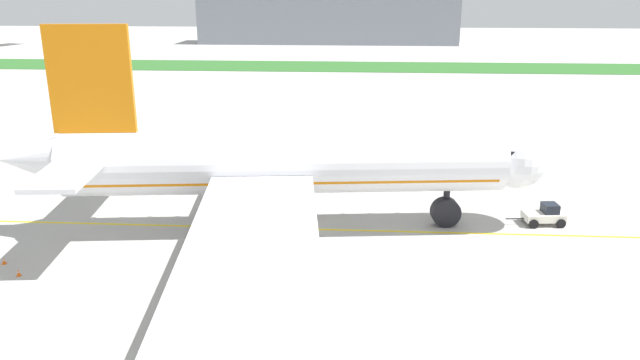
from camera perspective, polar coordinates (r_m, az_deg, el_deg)
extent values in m
plane|color=#ADAAA5|center=(58.37, -2.03, -4.79)|extent=(600.00, 600.00, 0.00)
cube|color=yellow|center=(58.89, -1.98, -4.58)|extent=(280.00, 0.36, 0.01)
cube|color=#2D6628|center=(179.44, 2.04, 10.54)|extent=(320.00, 24.00, 0.10)
cylinder|color=white|center=(56.91, -3.26, 1.73)|extent=(40.97, 10.42, 5.95)
cube|color=orange|center=(57.20, -3.24, 0.73)|extent=(39.30, 9.77, 0.71)
sphere|color=white|center=(60.69, 17.92, 1.90)|extent=(5.65, 5.65, 5.65)
cone|color=white|center=(61.56, -25.17, 1.71)|extent=(7.07, 5.75, 5.06)
cube|color=orange|center=(58.09, -20.65, 8.78)|extent=(7.32, 1.40, 9.52)
cube|color=white|center=(65.16, -19.14, 3.64)|extent=(5.49, 9.96, 0.42)
cube|color=white|center=(54.25, -22.54, 0.56)|extent=(5.49, 9.96, 0.42)
cube|color=white|center=(77.74, -4.59, 5.48)|extent=(12.93, 37.27, 0.48)
cube|color=white|center=(37.38, -6.71, -8.39)|extent=(12.93, 37.27, 0.48)
cylinder|color=#B7BABF|center=(70.14, -3.78, 2.64)|extent=(5.98, 3.88, 3.27)
cylinder|color=black|center=(70.13, -1.47, 2.68)|extent=(0.87, 3.47, 3.44)
cylinder|color=#B7BABF|center=(45.51, -4.40, -5.87)|extent=(5.98, 3.88, 3.27)
cylinder|color=black|center=(45.50, -0.82, -5.83)|extent=(0.87, 3.47, 3.44)
cylinder|color=black|center=(59.97, 11.71, -1.91)|extent=(0.62, 0.62, 2.31)
cylinder|color=black|center=(60.36, 11.64, -2.94)|extent=(2.95, 1.58, 2.83)
cylinder|color=black|center=(61.25, -6.20, -1.22)|extent=(0.62, 0.62, 2.31)
cylinder|color=black|center=(61.63, -6.16, -2.24)|extent=(2.95, 1.58, 2.83)
cylinder|color=black|center=(55.39, -6.58, -3.31)|extent=(0.62, 0.62, 2.31)
cylinder|color=black|center=(55.81, -6.54, -4.42)|extent=(2.95, 1.58, 2.83)
cube|color=black|center=(60.19, 17.19, 2.58)|extent=(2.57, 4.67, 1.07)
sphere|color=black|center=(61.74, -17.71, 2.70)|extent=(0.42, 0.42, 0.42)
sphere|color=black|center=(61.07, -15.17, 2.77)|extent=(0.42, 0.42, 0.42)
sphere|color=black|center=(60.51, -12.58, 2.83)|extent=(0.42, 0.42, 0.42)
sphere|color=black|center=(60.08, -9.94, 2.88)|extent=(0.42, 0.42, 0.42)
sphere|color=black|center=(59.78, -7.28, 2.93)|extent=(0.42, 0.42, 0.42)
sphere|color=black|center=(59.61, -4.59, 2.98)|extent=(0.42, 0.42, 0.42)
sphere|color=black|center=(59.58, -1.89, 3.02)|extent=(0.42, 0.42, 0.42)
sphere|color=black|center=(59.67, 0.80, 3.05)|extent=(0.42, 0.42, 0.42)
sphere|color=black|center=(59.89, 3.48, 3.07)|extent=(0.42, 0.42, 0.42)
sphere|color=black|center=(60.25, 6.14, 3.09)|extent=(0.42, 0.42, 0.42)
sphere|color=black|center=(60.73, 8.76, 3.10)|extent=(0.42, 0.42, 0.42)
sphere|color=black|center=(61.33, 11.33, 3.11)|extent=(0.42, 0.42, 0.42)
cube|color=white|center=(63.60, 20.13, -3.18)|extent=(4.03, 2.51, 0.75)
cube|color=black|center=(63.55, 20.69, -2.47)|extent=(1.55, 1.74, 0.90)
cylinder|color=black|center=(62.66, 17.73, -3.46)|extent=(1.80, 0.32, 0.12)
cylinder|color=black|center=(62.33, 19.31, -3.89)|extent=(0.93, 0.45, 0.90)
cylinder|color=black|center=(64.14, 18.64, -3.21)|extent=(0.93, 0.45, 0.90)
cylinder|color=black|center=(63.36, 21.56, -3.79)|extent=(0.93, 0.45, 0.90)
cylinder|color=black|center=(65.15, 20.84, -3.13)|extent=(0.93, 0.45, 0.90)
cylinder|color=black|center=(62.17, -0.84, -2.92)|extent=(0.12, 0.12, 0.85)
cylinder|color=orange|center=(61.85, -0.95, -2.35)|extent=(0.10, 0.10, 0.54)
cylinder|color=black|center=(62.27, -0.69, -2.89)|extent=(0.12, 0.12, 0.85)
cylinder|color=orange|center=(62.11, -0.58, -2.26)|extent=(0.10, 0.10, 0.54)
cube|color=orange|center=(61.97, -0.76, -2.28)|extent=(0.50, 0.47, 0.60)
sphere|color=brown|center=(61.83, -0.76, -1.91)|extent=(0.23, 0.23, 0.23)
cylinder|color=black|center=(57.46, -0.68, -4.68)|extent=(0.13, 0.13, 0.88)
cylinder|color=#BFE519|center=(57.18, -0.84, -4.01)|extent=(0.10, 0.10, 0.56)
cylinder|color=black|center=(57.47, -0.48, -4.67)|extent=(0.13, 0.13, 0.88)
cylinder|color=#BFE519|center=(57.20, -0.32, -4.00)|extent=(0.10, 0.10, 0.56)
cube|color=#BFE519|center=(57.18, -0.58, -3.98)|extent=(0.49, 0.31, 0.63)
sphere|color=tan|center=(57.02, -0.58, -3.56)|extent=(0.24, 0.24, 0.24)
cube|color=#F2590C|center=(58.18, -27.39, -6.95)|extent=(0.36, 0.36, 0.03)
cone|color=#F2590C|center=(58.07, -27.43, -6.69)|extent=(0.28, 0.28, 0.55)
cylinder|color=white|center=(58.06, -27.43, -6.67)|extent=(0.17, 0.17, 0.06)
cube|color=#F2590C|center=(55.40, -26.29, -8.00)|extent=(0.36, 0.36, 0.03)
cone|color=#F2590C|center=(55.28, -26.33, -7.73)|extent=(0.28, 0.28, 0.55)
cylinder|color=white|center=(55.27, -26.33, -7.70)|extent=(0.17, 0.17, 0.06)
cube|color=#33478C|center=(89.47, -4.71, 4.15)|extent=(4.68, 3.71, 2.01)
cube|color=#33478C|center=(87.98, -3.27, 3.93)|extent=(2.34, 2.47, 1.95)
cube|color=#263347|center=(87.48, -2.86, 4.12)|extent=(0.84, 1.55, 0.86)
cylinder|color=black|center=(89.03, -2.90, 3.45)|extent=(0.94, 0.67, 0.90)
cylinder|color=black|center=(87.41, -3.63, 3.17)|extent=(0.94, 0.67, 0.90)
cylinder|color=black|center=(91.11, -4.87, 3.74)|extent=(0.94, 0.67, 0.90)
cylinder|color=black|center=(89.52, -5.62, 3.47)|extent=(0.94, 0.67, 0.90)
cube|color=#33478C|center=(84.52, 5.69, 3.51)|extent=(3.34, 2.46, 2.58)
cube|color=#33478C|center=(84.79, 7.08, 3.23)|extent=(1.35, 2.29, 1.77)
cube|color=#263347|center=(84.76, 7.49, 3.45)|extent=(0.15, 1.97, 0.78)
cylinder|color=black|center=(86.13, 6.99, 2.85)|extent=(0.91, 0.33, 0.90)
cylinder|color=black|center=(83.88, 7.13, 2.44)|extent=(0.91, 0.33, 0.90)
cylinder|color=black|center=(85.92, 5.07, 2.88)|extent=(0.91, 0.33, 0.90)
cylinder|color=black|center=(83.66, 5.15, 2.47)|extent=(0.91, 0.33, 0.90)
cube|color=gray|center=(254.15, 0.77, 14.68)|extent=(102.72, 20.00, 18.00)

